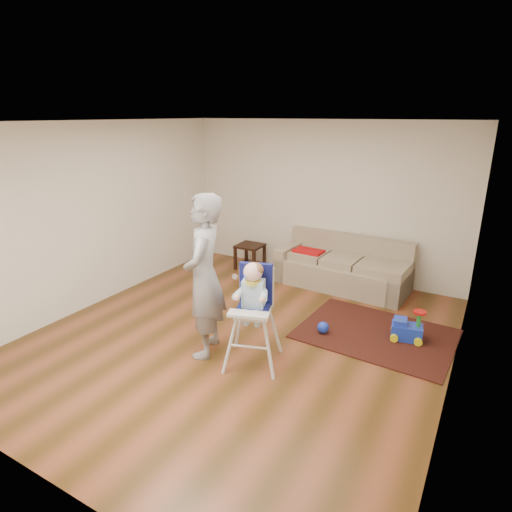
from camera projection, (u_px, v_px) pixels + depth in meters
The scene contains 9 objects.
ground at pixel (241, 336), 5.62m from camera, with size 5.50×5.50×0.00m, color #4A3011.
room_envelope at pixel (261, 188), 5.46m from camera, with size 5.04×5.52×2.72m.
sofa at pixel (342, 263), 7.12m from camera, with size 2.21×1.01×0.83m.
side_table at pixel (250, 256), 8.05m from camera, with size 0.46×0.46×0.46m, color black, non-canonical shape.
area_rug at pixel (376, 334), 5.68m from camera, with size 1.93×1.45×0.02m, color black.
ride_on_toy at pixel (408, 324), 5.47m from camera, with size 0.38×0.27×0.42m, color blue, non-canonical shape.
toy_ball at pixel (323, 327), 5.66m from camera, with size 0.15×0.15×0.15m, color blue.
high_chair at pixel (253, 316), 4.85m from camera, with size 0.73×0.73×1.25m.
adult at pixel (204, 277), 4.97m from camera, with size 0.72×0.47×1.96m, color gray.
Camera 1 is at (2.64, -4.25, 2.78)m, focal length 30.00 mm.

